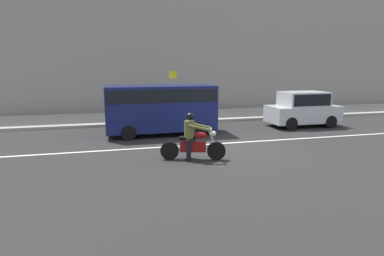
{
  "coord_description": "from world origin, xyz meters",
  "views": [
    {
      "loc": [
        -4.37,
        -11.03,
        3.06
      ],
      "look_at": [
        -1.8,
        -0.93,
        1.06
      ],
      "focal_mm": 29.93,
      "sensor_mm": 36.0,
      "label": 1
    }
  ],
  "objects_px": {
    "parked_hatchback_silver": "(303,109)",
    "parked_van_navy": "(161,106)",
    "street_sign_post": "(173,89)",
    "motorcycle_with_rider_olive": "(193,141)"
  },
  "relations": [
    {
      "from": "parked_hatchback_silver",
      "to": "parked_van_navy",
      "type": "bearing_deg",
      "value": -178.52
    },
    {
      "from": "motorcycle_with_rider_olive",
      "to": "street_sign_post",
      "type": "distance_m",
      "value": 9.16
    },
    {
      "from": "parked_van_navy",
      "to": "street_sign_post",
      "type": "distance_m",
      "value": 4.95
    },
    {
      "from": "parked_hatchback_silver",
      "to": "parked_van_navy",
      "type": "relative_size",
      "value": 0.74
    },
    {
      "from": "motorcycle_with_rider_olive",
      "to": "parked_hatchback_silver",
      "type": "height_order",
      "value": "parked_hatchback_silver"
    },
    {
      "from": "parked_hatchback_silver",
      "to": "street_sign_post",
      "type": "relative_size",
      "value": 1.33
    },
    {
      "from": "parked_hatchback_silver",
      "to": "street_sign_post",
      "type": "distance_m",
      "value": 7.53
    },
    {
      "from": "parked_van_navy",
      "to": "street_sign_post",
      "type": "bearing_deg",
      "value": 72.57
    },
    {
      "from": "motorcycle_with_rider_olive",
      "to": "parked_van_navy",
      "type": "height_order",
      "value": "parked_van_navy"
    },
    {
      "from": "parked_hatchback_silver",
      "to": "parked_van_navy",
      "type": "height_order",
      "value": "parked_van_navy"
    }
  ]
}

